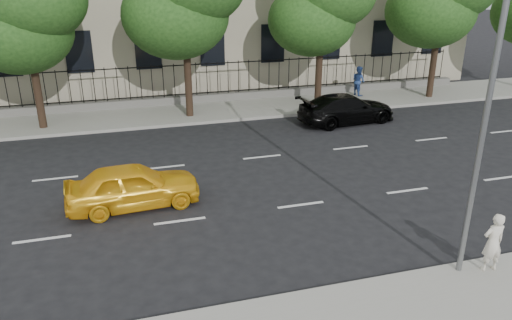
# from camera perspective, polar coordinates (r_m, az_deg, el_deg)

# --- Properties ---
(ground) EXTENTS (120.00, 120.00, 0.00)m
(ground) POSITION_cam_1_polar(r_m,az_deg,el_deg) (14.62, 8.63, -9.39)
(ground) COLOR black
(ground) RESTS_ON ground
(far_sidewalk) EXTENTS (60.00, 4.00, 0.15)m
(far_sidewalk) POSITION_cam_1_polar(r_m,az_deg,el_deg) (26.92, -3.58, 5.76)
(far_sidewalk) COLOR gray
(far_sidewalk) RESTS_ON ground
(lane_markings) EXTENTS (49.60, 4.62, 0.01)m
(lane_markings) POSITION_cam_1_polar(r_m,az_deg,el_deg) (18.53, 2.67, -2.09)
(lane_markings) COLOR silver
(lane_markings) RESTS_ON ground
(iron_fence) EXTENTS (30.00, 0.50, 2.20)m
(iron_fence) POSITION_cam_1_polar(r_m,az_deg,el_deg) (28.38, -4.37, 7.78)
(iron_fence) COLOR slate
(iron_fence) RESTS_ON far_sidewalk
(street_light) EXTENTS (0.25, 3.32, 8.05)m
(street_light) POSITION_cam_1_polar(r_m,az_deg,el_deg) (12.64, 23.90, 9.17)
(street_light) COLOR slate
(street_light) RESTS_ON near_sidewalk
(tree_b) EXTENTS (5.53, 5.12, 8.97)m
(tree_b) POSITION_cam_1_polar(r_m,az_deg,el_deg) (24.95, -24.97, 16.08)
(tree_b) COLOR #382619
(tree_b) RESTS_ON far_sidewalk
(yellow_taxi) EXTENTS (4.40, 2.04, 1.46)m
(yellow_taxi) POSITION_cam_1_polar(r_m,az_deg,el_deg) (16.67, -13.88, -2.88)
(yellow_taxi) COLOR yellow
(yellow_taxi) RESTS_ON ground
(black_sedan) EXTENTS (5.13, 2.54, 1.43)m
(black_sedan) POSITION_cam_1_polar(r_m,az_deg,el_deg) (25.15, 10.32, 5.81)
(black_sedan) COLOR black
(black_sedan) RESTS_ON ground
(woman_near) EXTENTS (0.60, 0.40, 1.60)m
(woman_near) POSITION_cam_1_polar(r_m,az_deg,el_deg) (14.00, 25.46, -8.50)
(woman_near) COLOR white
(woman_near) RESTS_ON near_sidewalk
(pedestrian_far) EXTENTS (0.81, 0.95, 1.70)m
(pedestrian_far) POSITION_cam_1_polar(r_m,az_deg,el_deg) (30.00, 11.64, 8.87)
(pedestrian_far) COLOR navy
(pedestrian_far) RESTS_ON far_sidewalk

